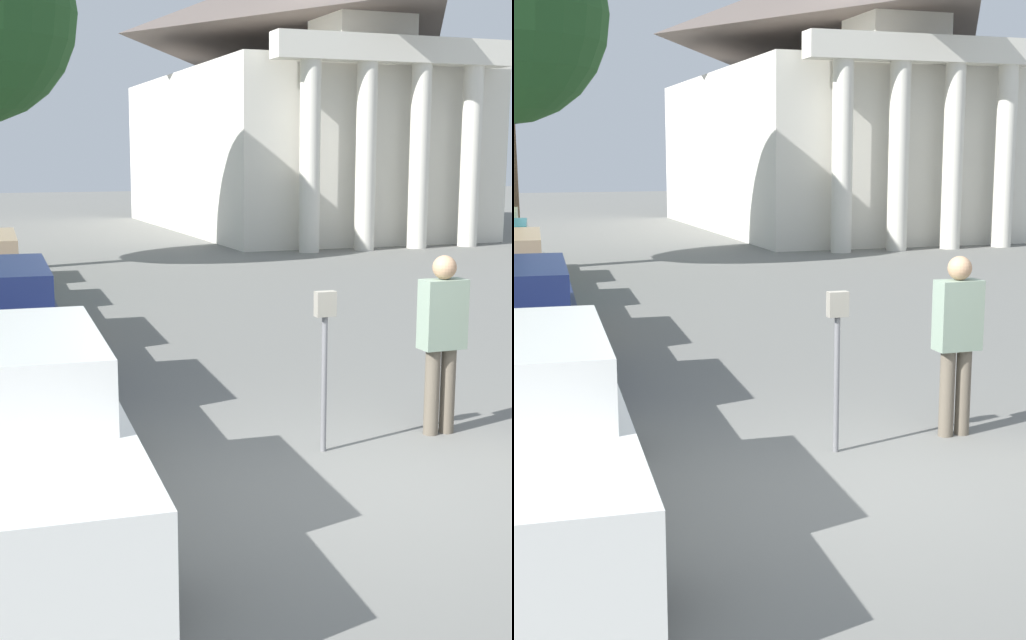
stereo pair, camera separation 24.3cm
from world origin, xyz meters
TOP-DOWN VIEW (x-y plane):
  - ground_plane at (0.00, 0.00)m, footprint 120.00×120.00m
  - parking_meter at (-0.10, 0.96)m, footprint 0.18×0.09m
  - person_worker at (1.14, 1.06)m, footprint 0.42×0.22m
  - church at (8.84, 23.59)m, footprint 8.50×15.68m

SIDE VIEW (x-z plane):
  - ground_plane at x=0.00m, z-range 0.00..0.00m
  - person_worker at x=1.14m, z-range 0.12..1.81m
  - parking_meter at x=-0.10m, z-range 0.28..1.72m
  - church at x=8.84m, z-range -5.70..16.04m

